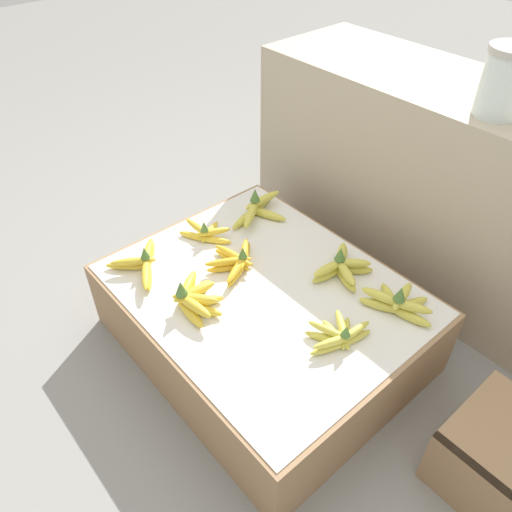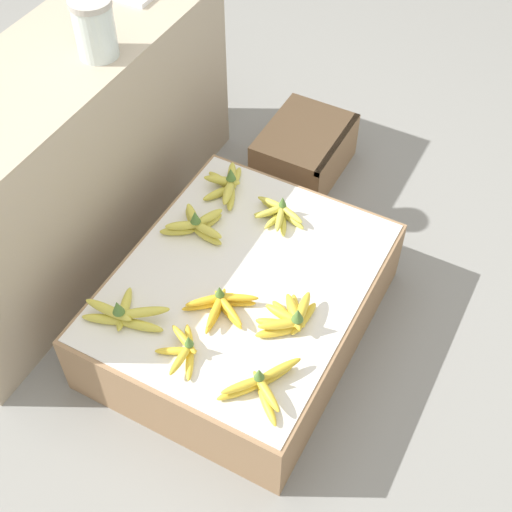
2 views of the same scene
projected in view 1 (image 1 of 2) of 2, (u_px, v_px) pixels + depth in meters
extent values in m
plane|color=gray|center=(264.00, 343.00, 1.75)|extent=(10.00, 10.00, 0.00)
cube|color=#997551|center=(264.00, 318.00, 1.67)|extent=(0.96, 0.77, 0.27)
cube|color=silver|center=(265.00, 289.00, 1.58)|extent=(0.93, 0.75, 0.00)
cube|color=tan|center=(442.00, 188.00, 1.83)|extent=(1.49, 0.47, 0.75)
cube|color=brown|center=(507.00, 496.00, 1.16)|extent=(0.40, 0.02, 0.02)
ellipsoid|color=gold|center=(150.00, 255.00, 1.68)|extent=(0.13, 0.11, 0.03)
ellipsoid|color=gold|center=(128.00, 266.00, 1.64)|extent=(0.12, 0.13, 0.03)
ellipsoid|color=gold|center=(148.00, 275.00, 1.60)|extent=(0.14, 0.09, 0.03)
ellipsoid|color=gold|center=(148.00, 252.00, 1.65)|extent=(0.13, 0.11, 0.03)
ellipsoid|color=gold|center=(133.00, 261.00, 1.62)|extent=(0.10, 0.14, 0.03)
ellipsoid|color=gold|center=(146.00, 274.00, 1.57)|extent=(0.14, 0.10, 0.03)
cone|color=#4C7533|center=(145.00, 252.00, 1.60)|extent=(0.03, 0.03, 0.04)
ellipsoid|color=gold|center=(190.00, 313.00, 1.48)|extent=(0.14, 0.04, 0.03)
ellipsoid|color=gold|center=(201.00, 309.00, 1.49)|extent=(0.14, 0.10, 0.03)
ellipsoid|color=gold|center=(201.00, 302.00, 1.51)|extent=(0.09, 0.14, 0.03)
ellipsoid|color=gold|center=(195.00, 293.00, 1.54)|extent=(0.07, 0.14, 0.03)
ellipsoid|color=gold|center=(188.00, 291.00, 1.55)|extent=(0.11, 0.13, 0.03)
ellipsoid|color=gold|center=(194.00, 305.00, 1.46)|extent=(0.14, 0.05, 0.03)
ellipsoid|color=gold|center=(195.00, 299.00, 1.48)|extent=(0.12, 0.12, 0.03)
ellipsoid|color=gold|center=(194.00, 292.00, 1.50)|extent=(0.05, 0.14, 0.03)
ellipsoid|color=gold|center=(188.00, 286.00, 1.52)|extent=(0.11, 0.13, 0.03)
cone|color=#4C7533|center=(181.00, 288.00, 1.46)|extent=(0.04, 0.04, 0.05)
ellipsoid|color=gold|center=(214.00, 240.00, 1.74)|extent=(0.11, 0.09, 0.02)
ellipsoid|color=gold|center=(210.00, 232.00, 1.78)|extent=(0.08, 0.12, 0.02)
ellipsoid|color=gold|center=(195.00, 236.00, 1.76)|extent=(0.12, 0.08, 0.02)
ellipsoid|color=gold|center=(213.00, 232.00, 1.74)|extent=(0.07, 0.12, 0.02)
ellipsoid|color=gold|center=(196.00, 227.00, 1.76)|extent=(0.13, 0.03, 0.02)
cone|color=#4C7533|center=(204.00, 226.00, 1.71)|extent=(0.03, 0.03, 0.04)
ellipsoid|color=gold|center=(245.00, 257.00, 1.67)|extent=(0.12, 0.13, 0.02)
ellipsoid|color=gold|center=(233.00, 259.00, 1.67)|extent=(0.16, 0.04, 0.02)
ellipsoid|color=gold|center=(230.00, 267.00, 1.63)|extent=(0.10, 0.15, 0.02)
ellipsoid|color=gold|center=(239.00, 272.00, 1.62)|extent=(0.09, 0.15, 0.02)
ellipsoid|color=gold|center=(244.00, 253.00, 1.65)|extent=(0.13, 0.13, 0.02)
ellipsoid|color=gold|center=(234.00, 255.00, 1.65)|extent=(0.16, 0.05, 0.02)
ellipsoid|color=gold|center=(228.00, 262.00, 1.62)|extent=(0.10, 0.15, 0.02)
ellipsoid|color=gold|center=(238.00, 268.00, 1.60)|extent=(0.09, 0.15, 0.02)
cone|color=#4C7533|center=(243.00, 252.00, 1.61)|extent=(0.03, 0.03, 0.04)
ellipsoid|color=gold|center=(353.00, 339.00, 1.41)|extent=(0.05, 0.13, 0.02)
ellipsoid|color=gold|center=(345.00, 333.00, 1.42)|extent=(0.09, 0.11, 0.02)
ellipsoid|color=gold|center=(336.00, 335.00, 1.42)|extent=(0.13, 0.04, 0.02)
ellipsoid|color=gold|center=(326.00, 338.00, 1.41)|extent=(0.12, 0.08, 0.02)
ellipsoid|color=gold|center=(330.00, 348.00, 1.38)|extent=(0.06, 0.12, 0.02)
ellipsoid|color=gold|center=(354.00, 332.00, 1.40)|extent=(0.03, 0.12, 0.02)
ellipsoid|color=gold|center=(341.00, 326.00, 1.41)|extent=(0.11, 0.09, 0.02)
ellipsoid|color=gold|center=(328.00, 330.00, 1.40)|extent=(0.12, 0.06, 0.02)
ellipsoid|color=gold|center=(334.00, 341.00, 1.37)|extent=(0.06, 0.12, 0.02)
cone|color=#4C7533|center=(346.00, 331.00, 1.36)|extent=(0.03, 0.03, 0.04)
ellipsoid|color=gold|center=(247.00, 217.00, 1.84)|extent=(0.07, 0.17, 0.03)
ellipsoid|color=gold|center=(266.00, 214.00, 1.86)|extent=(0.17, 0.09, 0.03)
ellipsoid|color=gold|center=(260.00, 205.00, 1.90)|extent=(0.09, 0.17, 0.03)
ellipsoid|color=gold|center=(251.00, 214.00, 1.80)|extent=(0.12, 0.15, 0.03)
ellipsoid|color=gold|center=(263.00, 200.00, 1.87)|extent=(0.03, 0.17, 0.03)
cone|color=#4C7533|center=(255.00, 195.00, 1.82)|extent=(0.04, 0.04, 0.05)
ellipsoid|color=gold|center=(327.00, 275.00, 1.60)|extent=(0.05, 0.12, 0.03)
ellipsoid|color=gold|center=(346.00, 280.00, 1.59)|extent=(0.12, 0.07, 0.03)
ellipsoid|color=gold|center=(355.00, 270.00, 1.62)|extent=(0.10, 0.11, 0.03)
ellipsoid|color=gold|center=(342.00, 257.00, 1.67)|extent=(0.09, 0.12, 0.03)
ellipsoid|color=gold|center=(328.00, 268.00, 1.58)|extent=(0.04, 0.12, 0.03)
ellipsoid|color=gold|center=(346.00, 273.00, 1.57)|extent=(0.12, 0.07, 0.03)
ellipsoid|color=gold|center=(352.00, 263.00, 1.60)|extent=(0.10, 0.11, 0.03)
ellipsoid|color=gold|center=(341.00, 254.00, 1.64)|extent=(0.09, 0.12, 0.03)
cone|color=#4C7533|center=(340.00, 254.00, 1.58)|extent=(0.04, 0.04, 0.05)
ellipsoid|color=gold|center=(410.00, 316.00, 1.47)|extent=(0.14, 0.06, 0.03)
ellipsoid|color=gold|center=(410.00, 305.00, 1.50)|extent=(0.07, 0.14, 0.03)
ellipsoid|color=gold|center=(390.00, 298.00, 1.52)|extent=(0.13, 0.09, 0.03)
ellipsoid|color=gold|center=(381.00, 305.00, 1.50)|extent=(0.13, 0.09, 0.03)
ellipsoid|color=gold|center=(410.00, 306.00, 1.46)|extent=(0.13, 0.09, 0.03)
ellipsoid|color=gold|center=(402.00, 296.00, 1.49)|extent=(0.06, 0.14, 0.03)
ellipsoid|color=gold|center=(382.00, 297.00, 1.49)|extent=(0.14, 0.07, 0.03)
cone|color=#4C7533|center=(401.00, 293.00, 1.44)|extent=(0.04, 0.04, 0.05)
cylinder|color=silver|center=(503.00, 85.00, 1.38)|extent=(0.13, 0.13, 0.17)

